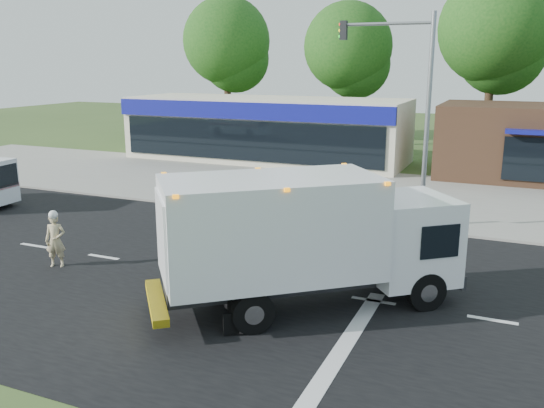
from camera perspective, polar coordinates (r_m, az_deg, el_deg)
The scene contains 11 objects.
ground at distance 16.75m, azimuth -0.10°, elevation -7.98°, with size 120.00×120.00×0.00m, color #385123.
road_asphalt at distance 16.75m, azimuth -0.10°, elevation -7.97°, with size 60.00×14.00×0.02m, color black.
sidewalk at distance 24.10m, azimuth 7.69°, elevation -1.09°, with size 60.00×2.40×0.12m, color gray.
parking_apron at distance 29.59m, azimuth 10.76°, elevation 1.49°, with size 60.00×9.00×0.02m, color gray.
lane_markings at distance 15.12m, azimuth 2.60°, elevation -10.42°, with size 55.20×7.00×0.01m.
ems_box_truck at distance 14.62m, azimuth 3.20°, elevation -2.86°, with size 7.70×6.90×3.52m.
emergency_worker at distance 19.10m, azimuth -20.67°, elevation -3.29°, with size 0.74×0.63×1.82m.
retail_strip_mall at distance 37.64m, azimuth -0.60°, elevation 7.45°, with size 18.00×6.20×4.00m.
brown_storefront at distance 34.51m, azimuth 24.64°, elevation 5.58°, with size 10.00×6.70×4.00m.
traffic_signal_pole at distance 22.23m, azimuth 13.60°, elevation 10.12°, with size 3.51×0.25×8.00m.
background_trees at distance 43.01m, azimuth 14.44°, elevation 15.00°, with size 36.77×7.39×12.10m.
Camera 1 is at (6.19, -14.26, 6.24)m, focal length 38.00 mm.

